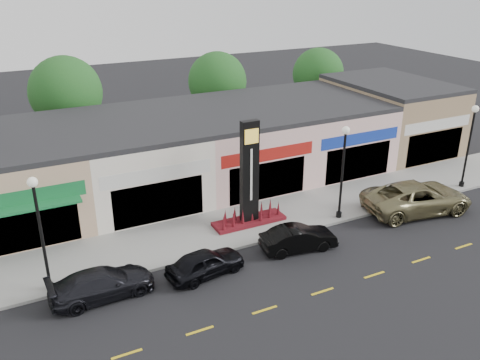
{
  "coord_description": "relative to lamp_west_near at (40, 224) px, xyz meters",
  "views": [
    {
      "loc": [
        -8.95,
        -18.51,
        13.6
      ],
      "look_at": [
        2.32,
        4.0,
        2.98
      ],
      "focal_mm": 38.0,
      "sensor_mm": 36.0,
      "label": 1
    }
  ],
  "objects": [
    {
      "name": "ground",
      "position": [
        8.0,
        -2.5,
        -3.48
      ],
      "size": [
        120.0,
        120.0,
        0.0
      ],
      "primitive_type": "plane",
      "color": "black",
      "rests_on": "ground"
    },
    {
      "name": "sidewalk",
      "position": [
        8.0,
        1.85,
        -3.4
      ],
      "size": [
        52.0,
        4.3,
        0.15
      ],
      "primitive_type": "cube",
      "color": "gray",
      "rests_on": "ground"
    },
    {
      "name": "curb",
      "position": [
        8.0,
        -0.4,
        -3.4
      ],
      "size": [
        52.0,
        0.2,
        0.15
      ],
      "primitive_type": "cube",
      "color": "gray",
      "rests_on": "ground"
    },
    {
      "name": "shop_beige",
      "position": [
        -0.5,
        8.96,
        -1.08
      ],
      "size": [
        7.0,
        10.85,
        4.8
      ],
      "color": "tan",
      "rests_on": "ground"
    },
    {
      "name": "shop_cream",
      "position": [
        6.5,
        8.97,
        -1.08
      ],
      "size": [
        7.0,
        10.01,
        4.8
      ],
      "color": "white",
      "rests_on": "ground"
    },
    {
      "name": "shop_pink_w",
      "position": [
        13.5,
        8.97,
        -1.08
      ],
      "size": [
        7.0,
        10.01,
        4.8
      ],
      "color": "beige",
      "rests_on": "ground"
    },
    {
      "name": "shop_pink_e",
      "position": [
        20.5,
        8.97,
        -1.08
      ],
      "size": [
        7.0,
        10.01,
        4.8
      ],
      "color": "beige",
      "rests_on": "ground"
    },
    {
      "name": "shop_tan",
      "position": [
        27.5,
        8.98,
        -0.83
      ],
      "size": [
        7.0,
        10.01,
        5.3
      ],
      "color": "#84624D",
      "rests_on": "ground"
    },
    {
      "name": "tree_rear_west",
      "position": [
        4.0,
        17.0,
        1.74
      ],
      "size": [
        5.2,
        5.2,
        7.83
      ],
      "color": "#382619",
      "rests_on": "ground"
    },
    {
      "name": "tree_rear_mid",
      "position": [
        16.0,
        17.0,
        1.41
      ],
      "size": [
        4.8,
        4.8,
        7.29
      ],
      "color": "#382619",
      "rests_on": "ground"
    },
    {
      "name": "tree_rear_east",
      "position": [
        26.0,
        17.0,
        1.15
      ],
      "size": [
        4.6,
        4.6,
        6.94
      ],
      "color": "#382619",
      "rests_on": "ground"
    },
    {
      "name": "lamp_west_near",
      "position": [
        0.0,
        0.0,
        0.0
      ],
      "size": [
        0.44,
        0.44,
        5.47
      ],
      "color": "black",
      "rests_on": "sidewalk"
    },
    {
      "name": "lamp_east_near",
      "position": [
        16.0,
        0.0,
        0.0
      ],
      "size": [
        0.44,
        0.44,
        5.47
      ],
      "color": "black",
      "rests_on": "sidewalk"
    },
    {
      "name": "lamp_east_far",
      "position": [
        26.0,
        0.0,
        0.0
      ],
      "size": [
        0.44,
        0.44,
        5.47
      ],
      "color": "black",
      "rests_on": "sidewalk"
    },
    {
      "name": "pylon_sign",
      "position": [
        11.0,
        1.7,
        -1.2
      ],
      "size": [
        4.2,
        1.3,
        6.0
      ],
      "color": "#5A0F1D",
      "rests_on": "sidewalk"
    },
    {
      "name": "car_dark_sedan",
      "position": [
        2.04,
        -1.42,
        -2.81
      ],
      "size": [
        2.08,
        4.7,
        1.34
      ],
      "primitive_type": "imported",
      "rotation": [
        0.0,
        0.0,
        1.62
      ],
      "color": "black",
      "rests_on": "ground"
    },
    {
      "name": "car_black_sedan",
      "position": [
        6.8,
        -1.87,
        -2.82
      ],
      "size": [
        2.13,
        4.04,
        1.31
      ],
      "primitive_type": "imported",
      "rotation": [
        0.0,
        0.0,
        1.73
      ],
      "color": "black",
      "rests_on": "ground"
    },
    {
      "name": "car_black_conv",
      "position": [
        12.02,
        -1.86,
        -2.82
      ],
      "size": [
        1.95,
        4.14,
        1.31
      ],
      "primitive_type": "imported",
      "rotation": [
        0.0,
        0.0,
        1.43
      ],
      "color": "black",
      "rests_on": "ground"
    },
    {
      "name": "car_gold_suv",
      "position": [
        20.75,
        -1.24,
        -2.56
      ],
      "size": [
        4.05,
        6.97,
        1.82
      ],
      "primitive_type": "imported",
      "rotation": [
        0.0,
        0.0,
        1.41
      ],
      "color": "#857C54",
      "rests_on": "ground"
    }
  ]
}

